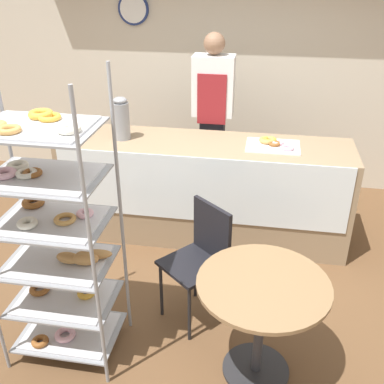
% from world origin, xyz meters
% --- Properties ---
extents(ground_plane, '(14.00, 14.00, 0.00)m').
position_xyz_m(ground_plane, '(0.00, 0.00, 0.00)').
color(ground_plane, brown).
extents(back_wall, '(10.00, 0.30, 2.70)m').
position_xyz_m(back_wall, '(-0.01, 2.31, 1.38)').
color(back_wall, beige).
rests_on(back_wall, ground_plane).
extents(display_counter, '(2.58, 0.66, 0.93)m').
position_xyz_m(display_counter, '(0.00, 1.03, 0.47)').
color(display_counter, '#937A5B').
rests_on(display_counter, ground_plane).
extents(pastry_rack, '(0.70, 0.51, 1.88)m').
position_xyz_m(pastry_rack, '(-0.68, -0.53, 0.89)').
color(pastry_rack, gray).
rests_on(pastry_rack, ground_plane).
extents(person_worker, '(0.39, 0.23, 1.78)m').
position_xyz_m(person_worker, '(0.00, 1.55, 0.98)').
color(person_worker, '#282833').
rests_on(person_worker, ground_plane).
extents(cafe_table, '(0.78, 0.78, 0.72)m').
position_xyz_m(cafe_table, '(0.57, -0.53, 0.55)').
color(cafe_table, '#262628').
rests_on(cafe_table, ground_plane).
extents(cafe_chair, '(0.54, 0.54, 0.89)m').
position_xyz_m(cafe_chair, '(0.14, -0.05, 0.55)').
color(cafe_chair, black).
rests_on(cafe_chair, ground_plane).
extents(coffee_carafe, '(0.14, 0.14, 0.38)m').
position_xyz_m(coffee_carafe, '(-0.74, 1.00, 1.11)').
color(coffee_carafe, gray).
rests_on(coffee_carafe, display_counter).
extents(donut_tray_counter, '(0.45, 0.33, 0.05)m').
position_xyz_m(donut_tray_counter, '(0.59, 1.06, 0.95)').
color(donut_tray_counter, silver).
rests_on(donut_tray_counter, display_counter).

